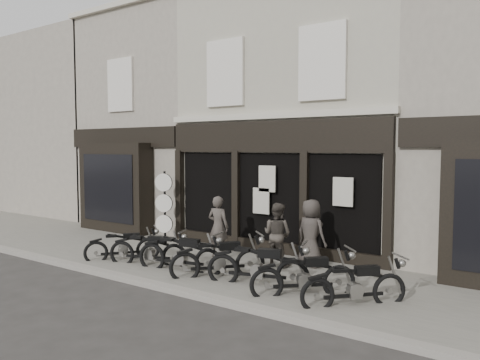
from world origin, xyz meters
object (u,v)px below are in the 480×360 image
Objects in this scene: motorcycle_0 at (123,249)px; man_left at (218,227)px; motorcycle_4 at (258,270)px; advert_sign_post at (164,209)px; motorcycle_5 at (305,280)px; man_right at (311,233)px; motorcycle_2 at (181,257)px; motorcycle_3 at (219,262)px; motorcycle_1 at (149,253)px; motorcycle_6 at (355,289)px; man_centre at (277,234)px.

motorcycle_0 is 2.65m from man_left.
motorcycle_4 is 5.69m from advert_sign_post.
advert_sign_post is (-6.29, 2.38, 0.73)m from motorcycle_5.
motorcycle_4 is 1.33× the size of man_right.
motorcycle_3 is (1.07, 0.16, -0.00)m from motorcycle_2.
man_right is 5.39m from advert_sign_post.
advert_sign_post is at bearing 105.35° from motorcycle_1.
motorcycle_6 is 1.02× the size of man_right.
man_right is at bearing -175.04° from man_left.
motorcycle_0 is 0.75× the size of motorcycle_2.
motorcycle_5 is at bearing 135.81° from man_centre.
man_centre is 0.86m from man_right.
man_left is at bearing 79.73° from motorcycle_2.
man_centre is 0.94× the size of man_right.
motorcycle_1 is 4.21m from man_right.
man_centre reaches higher than motorcycle_4.
motorcycle_5 is at bearing 132.86° from motorcycle_6.
man_centre is at bearing 39.95° from man_right.
motorcycle_2 is 3.87m from advert_sign_post.
man_centre is (2.81, 1.77, 0.52)m from motorcycle_1.
motorcycle_2 is at bearing -52.57° from motorcycle_0.
motorcycle_3 is 2.49m from man_right.
motorcycle_6 is at bearing 145.89° from man_right.
man_left is at bearing -13.63° from motorcycle_0.
man_left is 0.99× the size of man_right.
advert_sign_post reaches higher than motorcycle_0.
man_left reaches higher than motorcycle_6.
motorcycle_6 is at bearing -12.77° from motorcycle_2.
motorcycle_0 is at bearing 26.25° from man_centre.
motorcycle_2 is 1.21× the size of motorcycle_3.
man_centre is 0.68× the size of advert_sign_post.
advert_sign_post is at bearing 139.03° from motorcycle_4.
advert_sign_post is (-5.14, 2.35, 0.71)m from motorcycle_4.
motorcycle_0 is at bearing 164.49° from motorcycle_4.
motorcycle_3 is at bearing 70.07° from man_centre.
motorcycle_0 is at bearing -92.82° from advert_sign_post.
motorcycle_6 is (5.56, 0.05, 0.00)m from motorcycle_1.
motorcycle_1 is 2.00m from man_left.
motorcycle_1 reaches higher than motorcycle_0.
man_right is at bearing 6.31° from motorcycle_3.
motorcycle_6 is (6.58, 0.03, 0.03)m from motorcycle_0.
motorcycle_4 reaches higher than motorcycle_6.
motorcycle_5 reaches higher than motorcycle_1.
motorcycle_1 is at bearing 43.79° from man_right.
motorcycle_1 is 3.32m from motorcycle_4.
man_left is at bearing -37.03° from advert_sign_post.
motorcycle_2 is at bearing -20.91° from motorcycle_1.
man_centre is at bearing -27.51° from motorcycle_0.
man_left is 1.80m from man_centre.
motorcycle_2 is (1.10, 0.01, 0.03)m from motorcycle_1.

